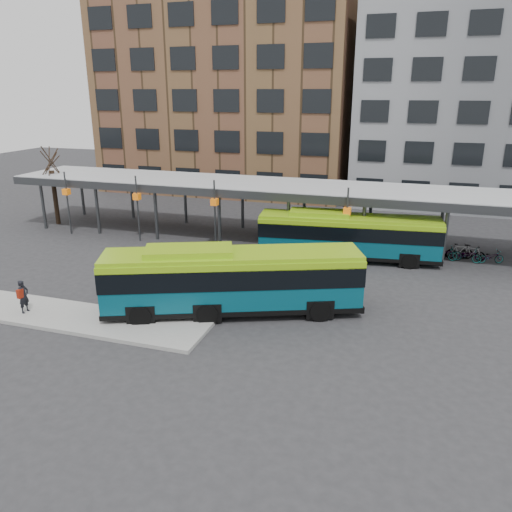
{
  "coord_description": "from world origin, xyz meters",
  "views": [
    {
      "loc": [
        9.82,
        -21.29,
        10.55
      ],
      "look_at": [
        1.87,
        3.73,
        1.8
      ],
      "focal_mm": 35.0,
      "sensor_mm": 36.0,
      "label": 1
    }
  ],
  "objects": [
    {
      "name": "ground",
      "position": [
        0.0,
        0.0,
        0.0
      ],
      "size": [
        120.0,
        120.0,
        0.0
      ],
      "primitive_type": "plane",
      "color": "#28282B",
      "rests_on": "ground"
    },
    {
      "name": "bike_rack",
      "position": [
        12.92,
        12.01,
        0.48
      ],
      "size": [
        5.56,
        1.46,
        1.04
      ],
      "color": "slate",
      "rests_on": "ground"
    },
    {
      "name": "pedestrian",
      "position": [
        -7.77,
        -3.38,
        1.02
      ],
      "size": [
        0.42,
        0.65,
        1.65
      ],
      "rotation": [
        0.0,
        0.0,
        1.53
      ],
      "color": "black",
      "rests_on": "boarding_island"
    },
    {
      "name": "canopy",
      "position": [
        -0.06,
        12.87,
        3.91
      ],
      "size": [
        40.0,
        6.53,
        4.8
      ],
      "color": "#999B9E",
      "rests_on": "ground"
    },
    {
      "name": "bus_front",
      "position": [
        1.8,
        0.01,
        1.79
      ],
      "size": [
        12.56,
        7.11,
        3.44
      ],
      "rotation": [
        0.0,
        0.0,
        0.38
      ],
      "color": "#074657",
      "rests_on": "ground"
    },
    {
      "name": "tree",
      "position": [
        -18.0,
        12.0,
        2.43
      ],
      "size": [
        1.64,
        1.64,
        5.6
      ],
      "color": "black",
      "rests_on": "ground"
    },
    {
      "name": "building_brick",
      "position": [
        -10.0,
        32.0,
        11.0
      ],
      "size": [
        26.0,
        14.0,
        22.0
      ],
      "primitive_type": "cube",
      "color": "brown",
      "rests_on": "ground"
    },
    {
      "name": "bus_rear",
      "position": [
        6.08,
        10.1,
        1.65
      ],
      "size": [
        11.69,
        3.79,
        3.17
      ],
      "rotation": [
        0.0,
        0.0,
        0.12
      ],
      "color": "#074657",
      "rests_on": "ground"
    },
    {
      "name": "building_grey",
      "position": [
        16.0,
        32.0,
        10.0
      ],
      "size": [
        24.0,
        14.0,
        20.0
      ],
      "primitive_type": "cube",
      "color": "slate",
      "rests_on": "ground"
    },
    {
      "name": "boarding_island",
      "position": [
        -5.5,
        -3.0,
        0.09
      ],
      "size": [
        14.0,
        3.0,
        0.18
      ],
      "primitive_type": "cube",
      "color": "gray",
      "rests_on": "ground"
    }
  ]
}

